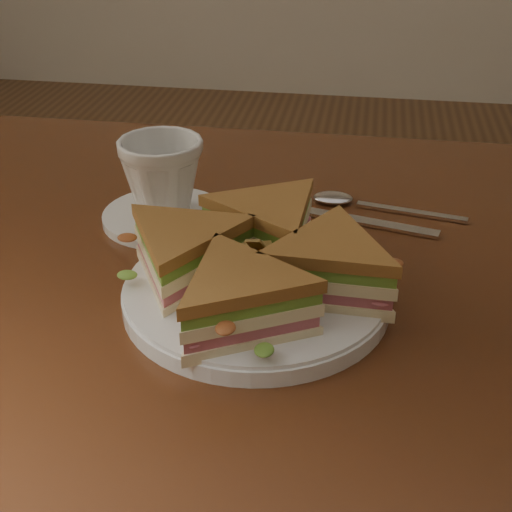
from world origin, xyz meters
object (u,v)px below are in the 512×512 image
object	(u,v)px
table	(301,347)
plate	(256,294)
sandwich_wedges	(256,261)
saucer	(165,216)
coffee_cup	(162,177)
spoon	(351,202)
knife	(340,218)

from	to	relation	value
table	plate	size ratio (longest dim) A/B	4.75
sandwich_wedges	saucer	distance (m)	0.20
plate	sandwich_wedges	size ratio (longest dim) A/B	0.89
saucer	coffee_cup	xyz separation A→B (m)	(0.00, 0.00, 0.05)
coffee_cup	saucer	bearing A→B (deg)	0.00
coffee_cup	spoon	bearing A→B (deg)	30.62
table	knife	size ratio (longest dim) A/B	5.65
table	coffee_cup	world-z (taller)	coffee_cup
table	sandwich_wedges	xyz separation A→B (m)	(-0.04, -0.06, 0.14)
plate	sandwich_wedges	distance (m)	0.04
table	sandwich_wedges	world-z (taller)	sandwich_wedges
table	saucer	distance (m)	0.22
saucer	table	bearing A→B (deg)	-26.51
knife	saucer	bearing A→B (deg)	-156.83
knife	saucer	distance (m)	0.20
sandwich_wedges	spoon	bearing A→B (deg)	70.43
table	spoon	world-z (taller)	spoon
plate	knife	world-z (taller)	plate
table	coffee_cup	xyz separation A→B (m)	(-0.17, 0.09, 0.15)
plate	knife	bearing A→B (deg)	69.67
table	spoon	distance (m)	0.19
knife	saucer	xyz separation A→B (m)	(-0.20, -0.03, 0.00)
table	saucer	xyz separation A→B (m)	(-0.17, 0.09, 0.10)
coffee_cup	knife	bearing A→B (deg)	20.96
spoon	coffee_cup	world-z (taller)	coffee_cup
knife	saucer	size ratio (longest dim) A/B	1.48
table	spoon	xyz separation A→B (m)	(0.04, 0.16, 0.10)
sandwich_wedges	knife	distance (m)	0.20
table	sandwich_wedges	distance (m)	0.16
table	plate	world-z (taller)	plate
saucer	spoon	bearing A→B (deg)	19.54
knife	coffee_cup	size ratio (longest dim) A/B	2.22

